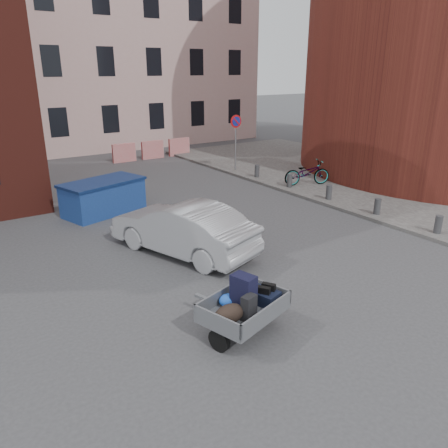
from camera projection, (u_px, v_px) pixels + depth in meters
ground at (262, 274)px, 10.88m from camera, size 120.00×120.00×0.00m
sidewalk at (381, 183)px, 19.28m from camera, size 9.00×24.00×0.12m
building_pink at (126, 34)px, 28.83m from camera, size 16.00×8.00×14.00m
no_parking_sign at (236, 131)px, 20.77m from camera, size 0.60×0.09×2.65m
bollards at (329, 192)px, 16.58m from camera, size 0.22×9.02×0.55m
barriers at (153, 150)px, 24.61m from camera, size 4.70×0.18×1.00m
trailer at (243, 306)px, 8.23m from camera, size 1.84×1.96×1.20m
dumpster at (103, 197)px, 15.28m from camera, size 3.08×2.16×1.17m
silver_car at (183, 228)px, 11.91m from camera, size 2.83×4.60×1.43m
bicycle at (307, 173)px, 18.55m from camera, size 2.11×1.39×1.05m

